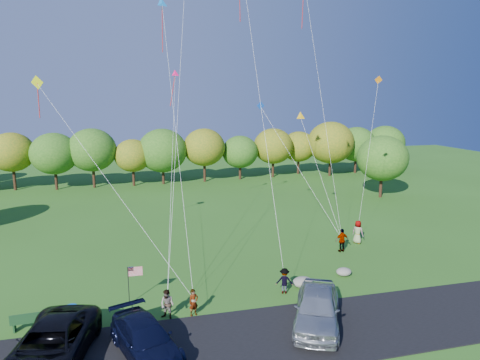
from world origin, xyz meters
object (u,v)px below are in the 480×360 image
at_px(trash_barrel, 72,313).
at_px(flyer_c, 284,281).
at_px(minivan_navy, 145,339).
at_px(minivan_dark, 51,345).
at_px(flyer_b, 167,304).
at_px(flyer_a, 194,302).
at_px(flyer_e, 358,232).
at_px(minivan_silver, 317,308).
at_px(flyer_d, 342,240).
at_px(park_bench, 29,321).

bearing_deg(trash_barrel, flyer_c, 1.34).
bearing_deg(flyer_c, minivan_navy, 44.98).
xyz_separation_m(minivan_dark, flyer_b, (5.38, 2.86, -0.14)).
bearing_deg(minivan_navy, flyer_a, 30.67).
bearing_deg(flyer_c, flyer_e, -124.61).
bearing_deg(flyer_e, minivan_silver, 108.27).
height_order(flyer_b, flyer_c, flyer_b).
distance_m(minivan_navy, flyer_e, 21.05).
distance_m(flyer_d, park_bench, 22.03).
height_order(flyer_d, flyer_e, flyer_e).
height_order(minivan_silver, flyer_c, minivan_silver).
relative_size(minivan_dark, flyer_e, 3.41).
bearing_deg(flyer_d, minivan_dark, 25.23).
xyz_separation_m(flyer_a, flyer_c, (5.79, 1.36, 0.04)).
distance_m(minivan_dark, minivan_navy, 4.13).
distance_m(flyer_b, trash_barrel, 5.14).
distance_m(minivan_navy, flyer_c, 9.61).
xyz_separation_m(flyer_d, flyer_e, (2.19, 1.50, 0.03)).
bearing_deg(minivan_silver, flyer_d, 82.36).
bearing_deg(flyer_c, trash_barrel, 18.17).
distance_m(minivan_silver, flyer_e, 14.18).
distance_m(minivan_navy, trash_barrel, 5.68).
xyz_separation_m(minivan_dark, flyer_e, (21.60, 11.40, -0.01)).
xyz_separation_m(flyer_d, park_bench, (-21.04, -6.51, -0.40)).
relative_size(minivan_navy, flyer_e, 2.79).
xyz_separation_m(flyer_d, trash_barrel, (-19.04, -5.96, -0.50)).
xyz_separation_m(minivan_silver, park_bench, (-14.56, 3.20, -0.50)).
distance_m(minivan_silver, flyer_b, 8.01).
relative_size(flyer_d, trash_barrel, 2.19).
relative_size(flyer_a, flyer_e, 0.80).
height_order(minivan_navy, flyer_d, flyer_d).
xyz_separation_m(flyer_b, flyer_c, (7.21, 1.36, -0.02)).
distance_m(minivan_silver, flyer_c, 4.06).
relative_size(flyer_d, park_bench, 1.04).
xyz_separation_m(minivan_navy, flyer_c, (8.48, 4.54, -0.03)).
xyz_separation_m(minivan_dark, flyer_a, (6.81, 2.86, -0.20)).
bearing_deg(flyer_b, minivan_dark, -114.32).
xyz_separation_m(minivan_dark, park_bench, (-1.63, 3.39, -0.44)).
bearing_deg(minivan_navy, flyer_b, 49.28).
xyz_separation_m(flyer_b, trash_barrel, (-5.01, 1.08, -0.40)).
distance_m(minivan_dark, flyer_e, 24.43).
bearing_deg(flyer_d, flyer_b, 24.84).
relative_size(minivan_dark, trash_barrel, 7.72).
bearing_deg(flyer_a, minivan_navy, -152.78).
bearing_deg(flyer_b, minivan_navy, -74.03).
height_order(minivan_dark, flyer_e, flyer_e).
bearing_deg(flyer_a, minivan_silver, -46.06).
bearing_deg(trash_barrel, minivan_silver, -16.61).
height_order(flyer_e, park_bench, flyer_e).
height_order(minivan_dark, trash_barrel, minivan_dark).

